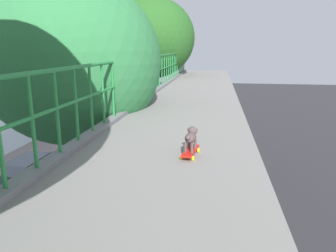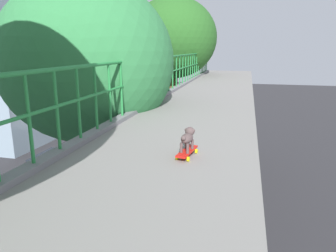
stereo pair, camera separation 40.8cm
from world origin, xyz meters
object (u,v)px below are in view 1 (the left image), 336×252
(car_green_fifth, at_px, (50,210))
(car_red_taxi_seventh, at_px, (111,154))
(small_dog, at_px, (191,136))
(city_bus, at_px, (107,103))
(toy_skateboard, at_px, (190,151))
(car_black_sixth, at_px, (27,173))

(car_green_fifth, relative_size, car_red_taxi_seventh, 0.88)
(small_dog, bearing_deg, car_green_fifth, 133.44)
(city_bus, bearing_deg, car_green_fifth, -77.90)
(city_bus, bearing_deg, small_dog, -67.56)
(city_bus, height_order, toy_skateboard, toy_skateboard)
(car_green_fifth, height_order, toy_skateboard, toy_skateboard)
(city_bus, xyz_separation_m, small_dog, (9.37, -22.69, 3.63))
(car_green_fifth, relative_size, small_dog, 10.58)
(city_bus, bearing_deg, toy_skateboard, -67.58)
(car_red_taxi_seventh, xyz_separation_m, city_bus, (-3.72, 9.88, 1.29))
(car_red_taxi_seventh, xyz_separation_m, small_dog, (5.65, -12.82, 4.92))
(small_dog, bearing_deg, city_bus, 112.44)
(car_black_sixth, bearing_deg, small_dog, -46.73)
(car_black_sixth, xyz_separation_m, small_dog, (8.93, -9.49, 4.96))
(toy_skateboard, bearing_deg, small_dog, 68.81)
(car_red_taxi_seventh, height_order, small_dog, small_dog)
(toy_skateboard, bearing_deg, car_red_taxi_seventh, 113.77)
(toy_skateboard, relative_size, small_dog, 1.47)
(car_green_fifth, distance_m, small_dog, 9.79)
(city_bus, xyz_separation_m, toy_skateboard, (9.37, -22.70, 3.43))
(car_green_fifth, height_order, city_bus, city_bus)
(car_black_sixth, relative_size, car_red_taxi_seventh, 1.00)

